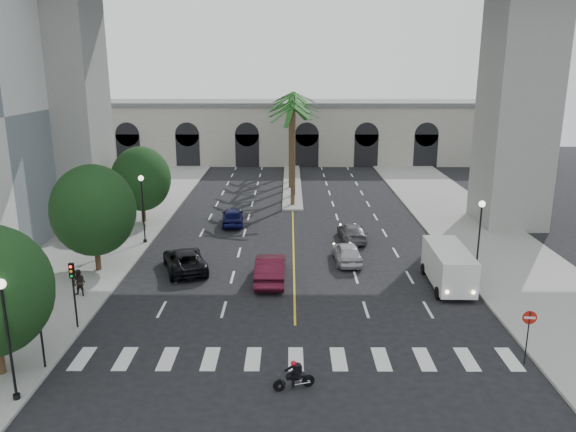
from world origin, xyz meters
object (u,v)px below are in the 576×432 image
object	(u,v)px
traffic_signal_far	(73,284)
car_d	(352,232)
traffic_signal_near	(39,319)
motorcycle_rider	(295,376)
car_b	(270,269)
lamp_post_right	(479,234)
lamp_post_left_near	(7,330)
car_a	(347,252)
cargo_van	(449,266)
pedestrian_b	(79,283)
lamp_post_left_far	(143,203)
car_c	(185,260)
do_not_enter_sign	(529,326)
car_e	(233,216)

from	to	relation	value
traffic_signal_far	car_d	bearing A→B (deg)	44.34
traffic_signal_near	motorcycle_rider	bearing A→B (deg)	-7.52
traffic_signal_near	car_b	xyz separation A→B (m)	(9.80, 10.77, -1.65)
lamp_post_right	motorcycle_rider	distance (m)	16.78
traffic_signal_near	traffic_signal_far	bearing A→B (deg)	90.00
lamp_post_left_near	car_a	size ratio (longest dim) A/B	1.25
traffic_signal_far	cargo_van	world-z (taller)	traffic_signal_far
lamp_post_right	car_b	world-z (taller)	lamp_post_right
car_a	traffic_signal_far	bearing A→B (deg)	31.01
lamp_post_right	pedestrian_b	bearing A→B (deg)	-174.23
traffic_signal_near	car_d	xyz separation A→B (m)	(15.90, 19.54, -1.85)
lamp_post_left_far	traffic_signal_near	size ratio (longest dim) A/B	1.47
traffic_signal_near	car_c	xyz separation A→B (m)	(4.01, 12.73, -1.77)
lamp_post_left_far	car_c	size ratio (longest dim) A/B	1.01
car_b	car_c	xyz separation A→B (m)	(-5.79, 1.96, -0.12)
car_c	do_not_enter_sign	world-z (taller)	do_not_enter_sign
car_a	pedestrian_b	size ratio (longest dim) A/B	2.65
car_c	motorcycle_rider	bearing A→B (deg)	98.53
car_d	cargo_van	bearing A→B (deg)	113.64
lamp_post_left_near	do_not_enter_sign	bearing A→B (deg)	8.00
traffic_signal_far	pedestrian_b	size ratio (longest dim) A/B	2.25
car_e	do_not_enter_sign	distance (m)	28.11
motorcycle_rider	traffic_signal_far	bearing A→B (deg)	137.16
pedestrian_b	car_e	bearing A→B (deg)	76.14
lamp_post_right	traffic_signal_far	distance (m)	23.62
traffic_signal_far	lamp_post_left_far	bearing A→B (deg)	90.40
car_a	car_c	bearing A→B (deg)	4.82
lamp_post_left_near	lamp_post_left_far	bearing A→B (deg)	90.00
car_c	do_not_enter_sign	xyz separation A→B (m)	(17.79, -12.15, 1.18)
car_c	car_d	size ratio (longest dim) A/B	1.16
car_a	car_d	world-z (taller)	car_a
lamp_post_right	do_not_enter_sign	xyz separation A→B (m)	(-0.90, -9.92, -1.30)
lamp_post_left_far	lamp_post_right	bearing A→B (deg)	-19.33
car_b	car_a	bearing A→B (deg)	-144.87
traffic_signal_far	motorcycle_rider	bearing A→B (deg)	-26.00
traffic_signal_near	car_d	world-z (taller)	traffic_signal_near
lamp_post_left_far	car_d	world-z (taller)	lamp_post_left_far
lamp_post_left_far	car_c	world-z (taller)	lamp_post_left_far
traffic_signal_far	car_b	distance (m)	12.02
traffic_signal_far	do_not_enter_sign	world-z (taller)	traffic_signal_far
car_a	lamp_post_left_far	bearing A→B (deg)	-18.95
car_a	do_not_enter_sign	distance (m)	15.42
motorcycle_rider	car_b	bearing A→B (deg)	79.88
lamp_post_left_far	traffic_signal_far	size ratio (longest dim) A/B	1.47
lamp_post_left_near	car_d	xyz separation A→B (m)	(16.00, 22.04, -2.56)
traffic_signal_far	car_e	size ratio (longest dim) A/B	0.82
car_d	lamp_post_left_near	bearing A→B (deg)	50.56
lamp_post_left_far	car_e	bearing A→B (deg)	40.90
cargo_van	do_not_enter_sign	world-z (taller)	do_not_enter_sign
car_b	pedestrian_b	size ratio (longest dim) A/B	3.22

